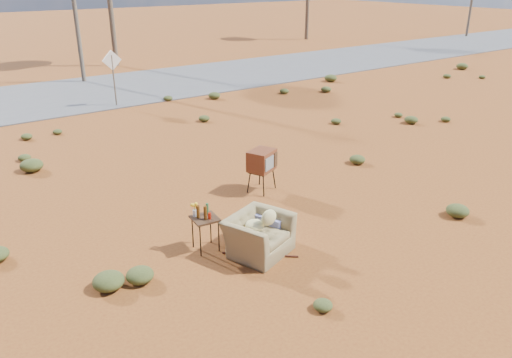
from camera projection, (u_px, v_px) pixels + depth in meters
ground at (267, 235)px, 10.14m from camera, size 140.00×140.00×0.00m
highway at (57, 96)px, 21.37m from camera, size 140.00×7.00×0.04m
armchair at (261, 228)px, 9.40m from camera, size 1.48×1.26×1.00m
tv_unit at (262, 161)px, 11.90m from camera, size 0.79×0.72×1.03m
side_table at (203, 216)px, 9.35m from camera, size 0.52×0.52×0.96m
rusty_bar at (260, 255)px, 9.38m from camera, size 1.10×0.98×0.04m
road_sign at (113, 68)px, 19.37m from camera, size 0.78×0.06×2.19m
scrub_patch at (140, 172)px, 12.94m from camera, size 17.49×8.07×0.33m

